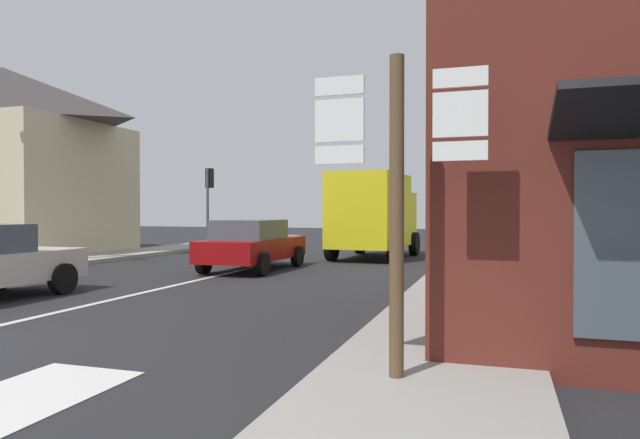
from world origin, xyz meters
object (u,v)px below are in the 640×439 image
route_sign_post (397,191)px  sedan_far (252,244)px  delivery_truck (374,213)px  traffic_light_far_left (209,189)px  traffic_light_far_right (462,184)px

route_sign_post → sedan_far: bearing=121.5°
delivery_truck → route_sign_post: route_sign_post is taller
sedan_far → delivery_truck: (2.50, 5.12, 0.89)m
sedan_far → traffic_light_far_left: bearing=125.9°
delivery_truck → traffic_light_far_right: traffic_light_far_right is taller
sedan_far → delivery_truck: size_ratio=0.82×
route_sign_post → traffic_light_far_left: traffic_light_far_left is taller
sedan_far → traffic_light_far_right: 10.25m
sedan_far → route_sign_post: route_sign_post is taller
sedan_far → traffic_light_far_right: traffic_light_far_right is taller
sedan_far → route_sign_post: 11.41m
sedan_far → traffic_light_far_left: 10.34m
route_sign_post → traffic_light_far_right: 18.18m
route_sign_post → traffic_light_far_right: traffic_light_far_right is taller
delivery_truck → route_sign_post: 15.19m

